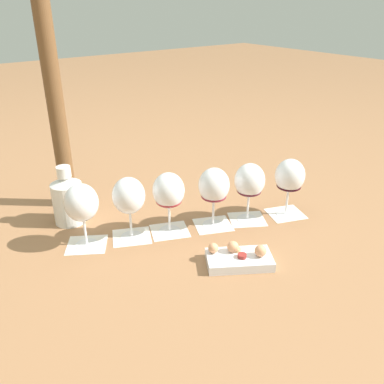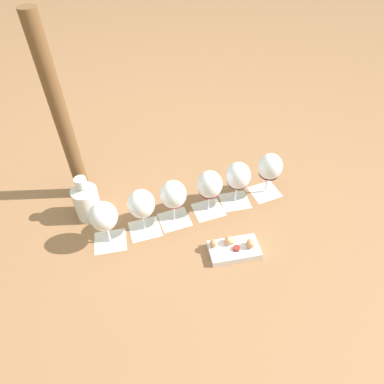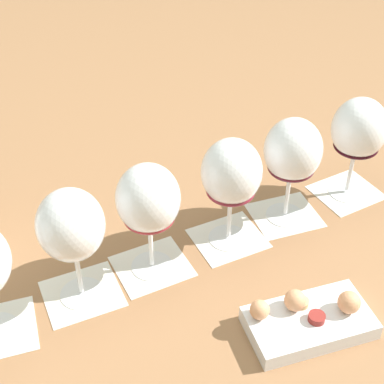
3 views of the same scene
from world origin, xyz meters
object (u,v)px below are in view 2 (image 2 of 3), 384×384
object	(u,v)px
wine_glass_0	(104,218)
wine_glass_3	(209,186)
wine_glass_4	(238,177)
ceramic_vase	(86,200)
umbrella_pole	(62,119)
wine_glass_5	(270,168)
snack_dish	(234,249)
wine_glass_1	(141,205)
wine_glass_2	(173,196)

from	to	relation	value
wine_glass_0	wine_glass_3	xyz separation A→B (m)	(0.37, -0.13, 0.00)
wine_glass_4	ceramic_vase	distance (m)	0.58
wine_glass_3	wine_glass_4	xyz separation A→B (m)	(0.11, -0.04, -0.00)
wine_glass_0	umbrella_pole	xyz separation A→B (m)	(0.06, 0.29, 0.22)
wine_glass_4	umbrella_pole	size ratio (longest dim) A/B	0.27
wine_glass_4	umbrella_pole	xyz separation A→B (m)	(-0.42, 0.46, 0.22)
wine_glass_5	snack_dish	bearing A→B (deg)	-160.38
wine_glass_0	wine_glass_1	distance (m)	0.13
wine_glass_3	umbrella_pole	world-z (taller)	umbrella_pole
wine_glass_3	umbrella_pole	distance (m)	0.57
wine_glass_5	wine_glass_4	bearing A→B (deg)	159.02
wine_glass_5	wine_glass_1	bearing A→B (deg)	159.49
snack_dish	umbrella_pole	world-z (taller)	umbrella_pole
wine_glass_2	wine_glass_4	world-z (taller)	same
wine_glass_5	umbrella_pole	size ratio (longest dim) A/B	0.27
wine_glass_5	umbrella_pole	distance (m)	0.78
wine_glass_3	wine_glass_4	world-z (taller)	same
wine_glass_1	wine_glass_3	bearing A→B (deg)	-20.82
wine_glass_4	wine_glass_5	bearing A→B (deg)	-20.98
wine_glass_3	snack_dish	xyz separation A→B (m)	(-0.07, -0.20, -0.12)
wine_glass_2	snack_dish	distance (m)	0.29
wine_glass_2	wine_glass_3	bearing A→B (deg)	-21.59
wine_glass_0	wine_glass_1	bearing A→B (deg)	-17.51
ceramic_vase	wine_glass_4	bearing A→B (deg)	-35.47
wine_glass_1	wine_glass_3	world-z (taller)	same
wine_glass_0	wine_glass_5	world-z (taller)	same
snack_dish	wine_glass_2	bearing A→B (deg)	102.70
wine_glass_2	wine_glass_4	size ratio (longest dim) A/B	1.00
wine_glass_0	wine_glass_1	size ratio (longest dim) A/B	1.00
wine_glass_0	umbrella_pole	size ratio (longest dim) A/B	0.27
wine_glass_0	wine_glass_4	distance (m)	0.51
wine_glass_5	ceramic_vase	world-z (taller)	wine_glass_5
wine_glass_5	ceramic_vase	xyz separation A→B (m)	(-0.60, 0.38, -0.05)
wine_glass_2	wine_glass_4	bearing A→B (deg)	-20.52
wine_glass_0	wine_glass_1	world-z (taller)	same
ceramic_vase	wine_glass_0	bearing A→B (deg)	-95.55
wine_glass_3	ceramic_vase	bearing A→B (deg)	140.39
wine_glass_1	wine_glass_0	bearing A→B (deg)	162.49
wine_glass_0	wine_glass_4	bearing A→B (deg)	-19.60
wine_glass_1	ceramic_vase	distance (m)	0.24
umbrella_pole	wine_glass_1	bearing A→B (deg)	-78.62
wine_glass_2	wine_glass_3	size ratio (longest dim) A/B	1.00
wine_glass_2	wine_glass_5	world-z (taller)	same
ceramic_vase	wine_glass_5	bearing A→B (deg)	-32.66
wine_glass_1	snack_dish	distance (m)	0.36
wine_glass_5	umbrella_pole	xyz separation A→B (m)	(-0.55, 0.51, 0.22)
wine_glass_3	snack_dish	bearing A→B (deg)	-110.17
wine_glass_0	ceramic_vase	xyz separation A→B (m)	(0.02, 0.16, -0.05)
wine_glass_1	ceramic_vase	xyz separation A→B (m)	(-0.11, 0.20, -0.05)
wine_glass_1	umbrella_pole	xyz separation A→B (m)	(-0.07, 0.33, 0.22)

